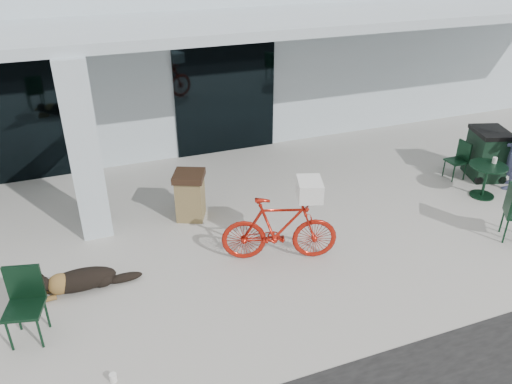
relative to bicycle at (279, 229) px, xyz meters
name	(u,v)px	position (x,y,z in m)	size (l,w,h in m)	color
ground	(215,289)	(-1.23, -0.40, -0.56)	(80.00, 80.00, 0.00)	#A6A39D
building	(122,35)	(-1.23, 8.10, 1.69)	(22.00, 7.00, 4.50)	silver
storefront_glass_right	(225,97)	(0.57, 4.58, 0.79)	(2.40, 0.06, 2.70)	black
column	(84,152)	(-2.73, 1.90, 1.00)	(0.50, 0.50, 3.12)	silver
overhang	(151,29)	(-1.23, 3.20, 2.65)	(22.00, 2.80, 0.18)	silver
bicycle	(279,229)	(0.00, 0.00, 0.00)	(0.53, 1.87, 1.13)	#AC1A0D
laundry_basket	(310,189)	(0.43, -0.14, 0.71)	(0.50, 0.37, 0.30)	white
dog	(81,279)	(-3.09, 0.30, -0.36)	(1.19, 0.40, 0.40)	black
cup_near_dog	(113,378)	(-2.86, -1.63, -0.51)	(0.09, 0.09, 0.11)	white
cafe_chair_near	(24,308)	(-3.80, -0.51, -0.05)	(0.47, 0.51, 1.03)	black
cafe_table_far	(485,181)	(4.71, 0.51, -0.22)	(0.73, 0.73, 0.69)	black
cafe_chair_far_b	(456,161)	(4.72, 1.39, -0.15)	(0.37, 0.41, 0.83)	black
cup_on_table	(495,160)	(4.88, 0.55, 0.18)	(0.09, 0.09, 0.12)	white
trash_receptacle	(190,196)	(-1.03, 1.79, -0.10)	(0.54, 0.54, 0.92)	brown
wheeled_bin	(487,154)	(5.37, 1.23, -0.03)	(0.66, 0.84, 1.07)	black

